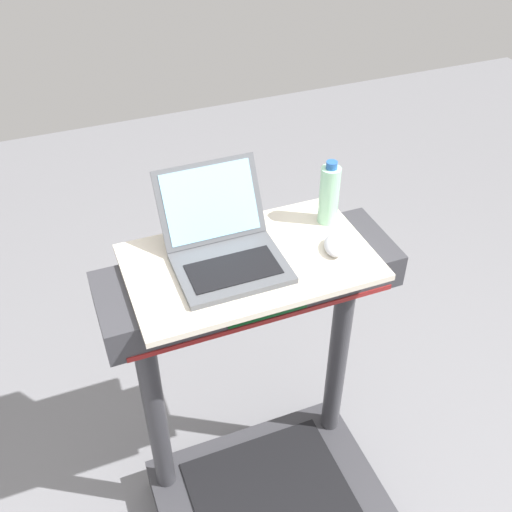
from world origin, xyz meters
name	(u,v)px	position (x,y,z in m)	size (l,w,h in m)	color
desk_board	(250,262)	(0.00, 0.70, 1.10)	(0.71, 0.43, 0.02)	beige
laptop	(224,246)	(-0.07, 0.73, 1.16)	(0.31, 0.35, 0.23)	#515459
computer_mouse	(334,246)	(0.25, 0.65, 1.13)	(0.06, 0.10, 0.03)	#B2B2B7
water_bottle	(329,194)	(0.29, 0.79, 1.21)	(0.06, 0.06, 0.21)	#9EDBB2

